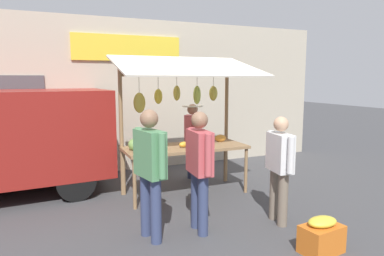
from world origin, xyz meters
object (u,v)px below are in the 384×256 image
produce_crate_near (322,236)px  shopper_with_shopping_bag (199,163)px  vendor_with_sunhat (192,136)px  shopper_in_striped_shirt (150,165)px  shopper_with_ponytail (280,163)px  market_stall (183,109)px

produce_crate_near → shopper_with_shopping_bag: bearing=-45.9°
vendor_with_sunhat → produce_crate_near: size_ratio=2.93×
shopper_in_striped_shirt → shopper_with_shopping_bag: shopper_in_striped_shirt is taller
shopper_with_shopping_bag → produce_crate_near: shopper_with_shopping_bag is taller
shopper_with_ponytail → produce_crate_near: size_ratio=2.90×
vendor_with_sunhat → shopper_with_shopping_bag: size_ratio=0.95×
produce_crate_near → market_stall: bearing=-75.9°
market_stall → produce_crate_near: market_stall is taller
shopper_in_striped_shirt → produce_crate_near: shopper_in_striped_shirt is taller
shopper_with_shopping_bag → produce_crate_near: 1.75m
shopper_in_striped_shirt → produce_crate_near: 2.27m
shopper_in_striped_shirt → shopper_with_ponytail: bearing=-108.2°
shopper_with_ponytail → produce_crate_near: (0.08, 0.95, -0.68)m
shopper_in_striped_shirt → produce_crate_near: size_ratio=3.17×
shopper_with_ponytail → produce_crate_near: bearing=-175.4°
shopper_with_ponytail → shopper_in_striped_shirt: bearing=92.6°
shopper_in_striped_shirt → market_stall: bearing=-46.5°
market_stall → produce_crate_near: (-0.68, 2.72, -1.34)m
market_stall → shopper_with_ponytail: (-0.77, 1.77, -0.65)m
market_stall → shopper_with_shopping_bag: bearing=75.4°
shopper_with_ponytail → produce_crate_near: shopper_with_ponytail is taller
vendor_with_sunhat → produce_crate_near: 3.51m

